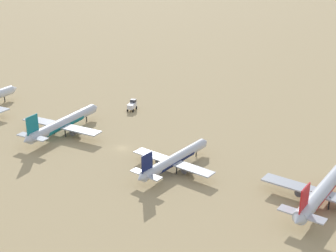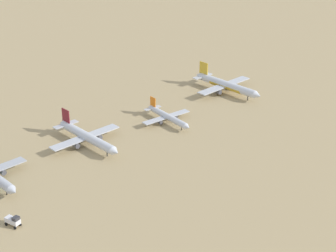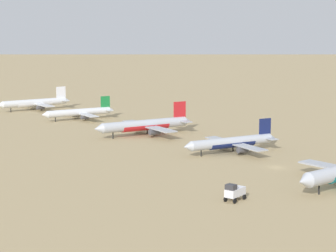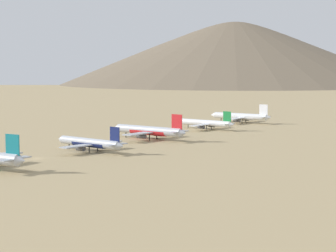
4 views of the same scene
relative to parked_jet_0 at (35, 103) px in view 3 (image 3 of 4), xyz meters
name	(u,v)px [view 3 (image 3 of 4)]	position (x,y,z in m)	size (l,w,h in m)	color
ground_plane	(276,167)	(14.23, 151.08, -3.42)	(1858.28, 1858.28, 0.00)	tan
parked_jet_0	(35,103)	(0.00, 0.00, 0.00)	(35.69, 29.08, 10.29)	silver
parked_jet_1	(80,112)	(2.38, 40.23, -0.33)	(31.69, 25.94, 9.18)	silver
parked_jet_2	(146,125)	(7.01, 88.06, 0.26)	(38.21, 31.27, 11.06)	#B2B7C1
parked_jet_3	(232,142)	(7.94, 129.59, -0.24)	(32.87, 26.96, 9.56)	#B2B7C1
service_truck	(234,191)	(47.12, 165.89, -1.34)	(5.54, 3.56, 3.90)	silver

